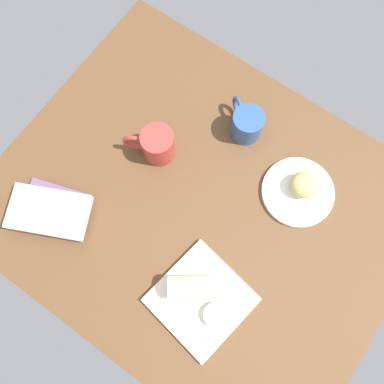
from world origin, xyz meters
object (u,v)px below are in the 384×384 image
Objects in this scene: sauce_cup at (215,315)px; second_mug at (246,124)px; round_plate at (298,192)px; book_stack at (52,211)px; breakfast_wrap at (191,287)px; coffee_mug at (157,145)px; square_plate at (201,299)px; scone_pastry at (304,185)px.

second_mug is (-21.35, 47.26, 1.90)cm from sauce_cup.
round_plate is 0.83× the size of book_stack.
coffee_mug is at bearing -166.55° from breakfast_wrap.
round_plate is at bearing 88.82° from sauce_cup.
breakfast_wrap is at bearing -41.03° from coffee_mug.
square_plate is (-5.58, -38.74, 0.10)cm from round_plate.
scone_pastry is 40.36cm from breakfast_wrap.
book_stack is at bearing -139.29° from scone_pastry.
sauce_cup is at bearing -91.18° from round_plate.
square_plate is 3.77× the size of sauce_cup.
scone_pastry is 0.68× the size of breakfast_wrap.
coffee_mug reaches higher than sauce_cup.
breakfast_wrap is (-3.81, 0.93, 3.78)cm from square_plate.
sauce_cup is 9.03cm from breakfast_wrap.
second_mug is (-22.31, 5.96, 0.38)cm from scone_pastry.
round_plate is 23.68cm from second_mug.
coffee_mug reaches higher than second_mug.
square_plate is 1.76× the size of second_mug.
book_stack reaches higher than square_plate.
round_plate is 39.96cm from sauce_cup.
coffee_mug is at bearing -160.63° from scone_pastry.
second_mug reaches higher than breakfast_wrap.
second_mug is (16.58, 19.63, -0.63)cm from coffee_mug.
second_mug is (-22.17, 7.36, 3.90)cm from round_plate.
coffee_mug is at bearing -130.19° from second_mug.
coffee_mug is (-33.17, 26.47, 4.43)cm from square_plate.
square_plate is at bearing 40.83° from breakfast_wrap.
square_plate is at bearing -70.22° from second_mug.
breakfast_wrap is 42.17cm from book_stack.
coffee_mug reaches higher than round_plate.
book_stack is (-51.37, -44.21, -1.56)cm from scone_pastry.
second_mug reaches higher than scone_pastry.
round_plate is 39.16cm from breakfast_wrap.
book_stack is at bearing -174.91° from square_plate.
scone_pastry is 0.33× the size of book_stack.
scone_pastry is 41.24cm from coffee_mug.
second_mug is at bearing 109.78° from square_plate.
scone_pastry reaches higher than book_stack.
breakfast_wrap reaches higher than book_stack.
book_stack is (-51.23, -42.81, 1.97)cm from round_plate.
round_plate is at bearing 39.88° from book_stack.
scone_pastry is at bearing 88.67° from sauce_cup.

